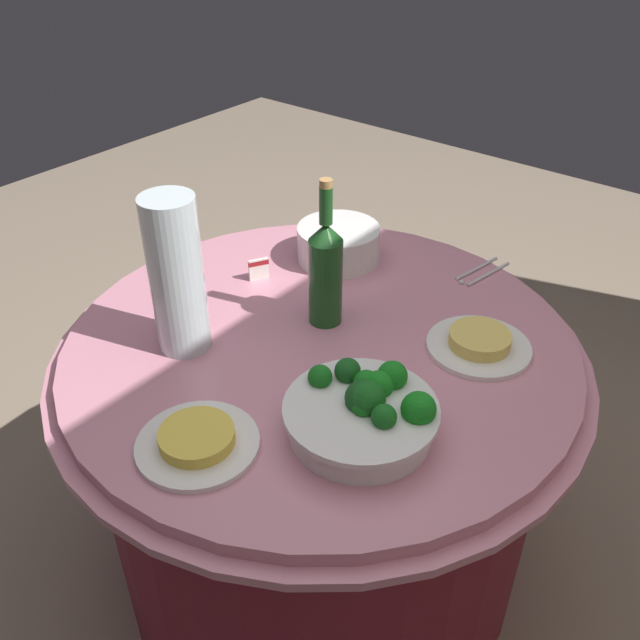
{
  "coord_description": "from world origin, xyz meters",
  "views": [
    {
      "loc": [
        0.93,
        0.75,
        1.61
      ],
      "look_at": [
        0.0,
        0.0,
        0.79
      ],
      "focal_mm": 38.52,
      "sensor_mm": 36.0,
      "label": 1
    }
  ],
  "objects_px": {
    "food_plate_noodles": "(479,343)",
    "label_placard_front": "(259,268)",
    "decorative_fruit_vase": "(177,280)",
    "food_plate_fried_egg": "(197,441)",
    "serving_tongs": "(481,272)",
    "broccoli_bowl": "(364,412)",
    "wine_bottle": "(326,270)",
    "plate_stack": "(338,244)"
  },
  "relations": [
    {
      "from": "serving_tongs",
      "to": "decorative_fruit_vase",
      "type": "bearing_deg",
      "value": -27.99
    },
    {
      "from": "serving_tongs",
      "to": "label_placard_front",
      "type": "xyz_separation_m",
      "value": [
        0.36,
        -0.41,
        0.03
      ]
    },
    {
      "from": "serving_tongs",
      "to": "plate_stack",
      "type": "bearing_deg",
      "value": -63.05
    },
    {
      "from": "food_plate_noodles",
      "to": "broccoli_bowl",
      "type": "bearing_deg",
      "value": -7.54
    },
    {
      "from": "decorative_fruit_vase",
      "to": "label_placard_front",
      "type": "distance_m",
      "value": 0.33
    },
    {
      "from": "broccoli_bowl",
      "to": "serving_tongs",
      "type": "distance_m",
      "value": 0.64
    },
    {
      "from": "broccoli_bowl",
      "to": "serving_tongs",
      "type": "relative_size",
      "value": 1.67
    },
    {
      "from": "plate_stack",
      "to": "serving_tongs",
      "type": "distance_m",
      "value": 0.36
    },
    {
      "from": "label_placard_front",
      "to": "food_plate_fried_egg",
      "type": "bearing_deg",
      "value": 32.15
    },
    {
      "from": "broccoli_bowl",
      "to": "food_plate_fried_egg",
      "type": "relative_size",
      "value": 1.27
    },
    {
      "from": "broccoli_bowl",
      "to": "serving_tongs",
      "type": "height_order",
      "value": "broccoli_bowl"
    },
    {
      "from": "plate_stack",
      "to": "serving_tongs",
      "type": "bearing_deg",
      "value": 116.95
    },
    {
      "from": "food_plate_fried_egg",
      "to": "wine_bottle",
      "type": "bearing_deg",
      "value": -171.15
    },
    {
      "from": "broccoli_bowl",
      "to": "food_plate_fried_egg",
      "type": "xyz_separation_m",
      "value": [
        0.22,
        -0.2,
        -0.03
      ]
    },
    {
      "from": "plate_stack",
      "to": "wine_bottle",
      "type": "height_order",
      "value": "wine_bottle"
    },
    {
      "from": "serving_tongs",
      "to": "label_placard_front",
      "type": "relative_size",
      "value": 3.05
    },
    {
      "from": "broccoli_bowl",
      "to": "decorative_fruit_vase",
      "type": "relative_size",
      "value": 0.82
    },
    {
      "from": "decorative_fruit_vase",
      "to": "label_placard_front",
      "type": "bearing_deg",
      "value": -168.18
    },
    {
      "from": "plate_stack",
      "to": "decorative_fruit_vase",
      "type": "bearing_deg",
      "value": -3.38
    },
    {
      "from": "label_placard_front",
      "to": "serving_tongs",
      "type": "bearing_deg",
      "value": 131.35
    },
    {
      "from": "broccoli_bowl",
      "to": "food_plate_fried_egg",
      "type": "height_order",
      "value": "broccoli_bowl"
    },
    {
      "from": "plate_stack",
      "to": "food_plate_noodles",
      "type": "relative_size",
      "value": 0.95
    },
    {
      "from": "food_plate_fried_egg",
      "to": "decorative_fruit_vase",
      "type": "bearing_deg",
      "value": -128.16
    },
    {
      "from": "plate_stack",
      "to": "decorative_fruit_vase",
      "type": "height_order",
      "value": "decorative_fruit_vase"
    },
    {
      "from": "wine_bottle",
      "to": "food_plate_fried_egg",
      "type": "relative_size",
      "value": 1.53
    },
    {
      "from": "food_plate_noodles",
      "to": "wine_bottle",
      "type": "bearing_deg",
      "value": -69.84
    },
    {
      "from": "decorative_fruit_vase",
      "to": "food_plate_fried_egg",
      "type": "xyz_separation_m",
      "value": [
        0.19,
        0.25,
        -0.15
      ]
    },
    {
      "from": "food_plate_noodles",
      "to": "label_placard_front",
      "type": "height_order",
      "value": "label_placard_front"
    },
    {
      "from": "serving_tongs",
      "to": "wine_bottle",
      "type": "bearing_deg",
      "value": -23.62
    },
    {
      "from": "decorative_fruit_vase",
      "to": "serving_tongs",
      "type": "relative_size",
      "value": 2.03
    },
    {
      "from": "label_placard_front",
      "to": "plate_stack",
      "type": "bearing_deg",
      "value": 155.44
    },
    {
      "from": "broccoli_bowl",
      "to": "decorative_fruit_vase",
      "type": "distance_m",
      "value": 0.46
    },
    {
      "from": "serving_tongs",
      "to": "food_plate_noodles",
      "type": "xyz_separation_m",
      "value": [
        0.28,
        0.14,
        0.01
      ]
    },
    {
      "from": "broccoli_bowl",
      "to": "decorative_fruit_vase",
      "type": "bearing_deg",
      "value": -86.73
    },
    {
      "from": "plate_stack",
      "to": "food_plate_fried_egg",
      "type": "distance_m",
      "value": 0.72
    },
    {
      "from": "broccoli_bowl",
      "to": "food_plate_noodles",
      "type": "xyz_separation_m",
      "value": [
        -0.35,
        0.05,
        -0.03
      ]
    },
    {
      "from": "broccoli_bowl",
      "to": "food_plate_noodles",
      "type": "relative_size",
      "value": 1.27
    },
    {
      "from": "broccoli_bowl",
      "to": "serving_tongs",
      "type": "bearing_deg",
      "value": -171.17
    },
    {
      "from": "broccoli_bowl",
      "to": "food_plate_fried_egg",
      "type": "distance_m",
      "value": 0.3
    },
    {
      "from": "broccoli_bowl",
      "to": "plate_stack",
      "type": "xyz_separation_m",
      "value": [
        -0.47,
        -0.42,
        0.0
      ]
    },
    {
      "from": "serving_tongs",
      "to": "food_plate_fried_egg",
      "type": "height_order",
      "value": "food_plate_fried_egg"
    },
    {
      "from": "serving_tongs",
      "to": "food_plate_fried_egg",
      "type": "relative_size",
      "value": 0.76
    }
  ]
}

